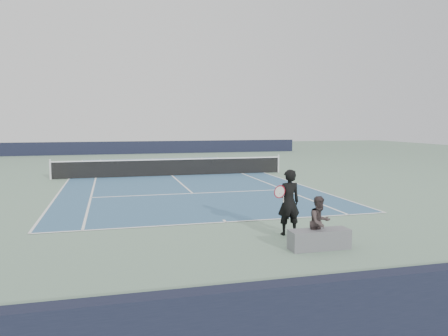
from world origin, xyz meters
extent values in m
plane|color=slate|center=(0.00, 0.00, 0.00)|extent=(80.00, 80.00, 0.00)
cube|color=#355B7D|center=(0.00, 0.00, 0.01)|extent=(10.97, 23.77, 0.01)
cylinder|color=silver|center=(-6.40, 0.00, 0.54)|extent=(0.10, 0.10, 1.07)
cylinder|color=silver|center=(6.40, 0.00, 0.54)|extent=(0.10, 0.10, 1.07)
cube|color=black|center=(0.00, 0.00, 0.46)|extent=(12.80, 0.03, 0.90)
cube|color=white|center=(0.00, 0.00, 0.93)|extent=(12.80, 0.04, 0.06)
cube|color=black|center=(0.00, 17.88, 0.60)|extent=(30.00, 0.25, 1.20)
cube|color=black|center=(0.00, -19.88, 0.60)|extent=(30.00, 0.25, 1.20)
imported|color=black|center=(1.25, -13.67, 0.88)|extent=(0.69, 0.51, 1.76)
torus|color=maroon|center=(0.97, -13.72, 1.18)|extent=(0.34, 0.18, 0.36)
cylinder|color=white|center=(0.97, -13.72, 1.18)|extent=(0.29, 0.14, 0.32)
cylinder|color=white|center=(1.09, -13.69, 0.92)|extent=(0.08, 0.13, 0.27)
sphere|color=#D7E72F|center=(1.28, -14.56, 0.04)|extent=(0.07, 0.07, 0.07)
cube|color=slate|center=(1.44, -15.09, 0.23)|extent=(1.53, 0.83, 0.47)
imported|color=#3B2F2F|center=(1.44, -15.09, 0.64)|extent=(0.71, 0.62, 1.25)
camera|label=1|loc=(-3.30, -24.31, 3.00)|focal=35.00mm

